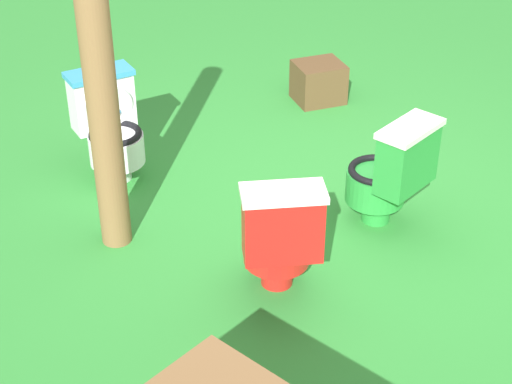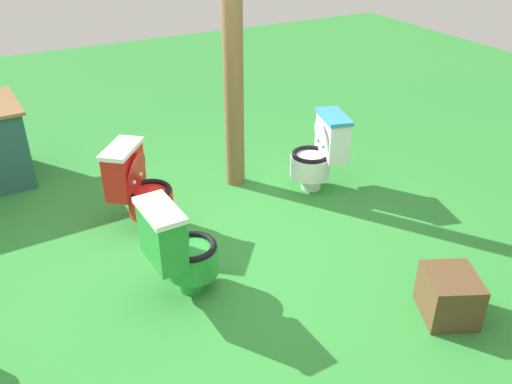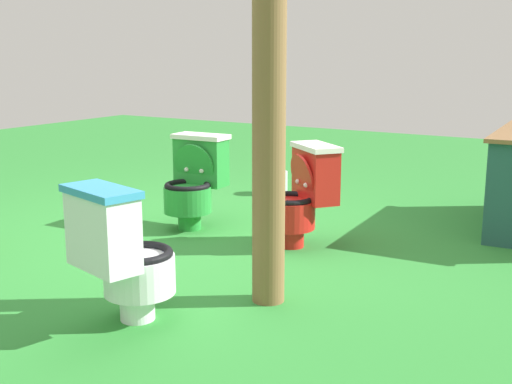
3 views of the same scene
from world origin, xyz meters
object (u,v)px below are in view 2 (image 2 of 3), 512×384
object	(u,v)px
toilet_red	(139,187)
wooden_post	(234,91)
toilet_white	(320,152)
toilet_green	(178,248)
small_crate	(449,295)

from	to	relation	value
toilet_red	wooden_post	xyz separation A→B (m)	(1.04, 0.34, 0.54)
wooden_post	toilet_white	bearing A→B (deg)	-35.79
toilet_red	wooden_post	world-z (taller)	wooden_post
toilet_green	small_crate	size ratio (longest dim) A/B	1.94
toilet_white	wooden_post	size ratio (longest dim) A/B	0.40
toilet_red	wooden_post	distance (m)	1.22
wooden_post	small_crate	xyz separation A→B (m)	(0.42, -2.34, -0.76)
toilet_green	wooden_post	world-z (taller)	wooden_post
toilet_red	small_crate	distance (m)	2.49
toilet_green	toilet_red	bearing A→B (deg)	175.88
wooden_post	toilet_green	bearing A→B (deg)	-129.30
toilet_red	small_crate	world-z (taller)	toilet_red
small_crate	toilet_green	bearing A→B (deg)	144.47
toilet_white	wooden_post	distance (m)	0.97
toilet_green	small_crate	distance (m)	1.83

